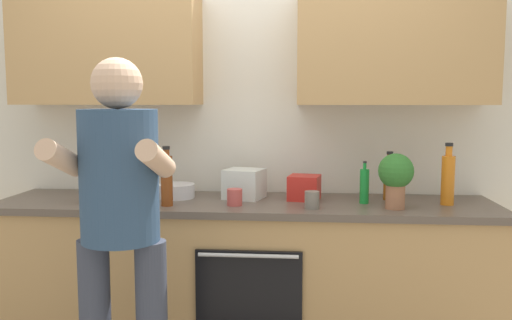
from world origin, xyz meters
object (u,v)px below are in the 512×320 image
Objects in this scene: bottle_wine at (124,183)px; bottle_soda at (364,186)px; cup_ceramic at (235,197)px; grocery_bag_produce at (244,184)px; bottle_syrup at (389,181)px; cup_stoneware at (312,200)px; knife_block at (94,185)px; potted_herb at (396,175)px; bottle_juice at (448,178)px; bottle_vinegar at (167,179)px; person_standing at (120,214)px; grocery_bag_crisps at (304,188)px; mixing_bowl at (176,191)px.

bottle_wine is 1.38m from bottle_soda.
grocery_bag_produce reaches higher than cup_ceramic.
cup_stoneware is (-0.45, -0.30, -0.07)m from bottle_syrup.
knife_block is 1.66m from potted_herb.
knife_block is at bearing 177.39° from cup_stoneware.
bottle_juice reaches higher than cup_ceramic.
bottle_wine is 1.07× the size of bottle_soda.
bottle_juice is 1.29× the size of knife_block.
bottle_vinegar is 0.38m from cup_ceramic.
person_standing is 17.64× the size of cup_stoneware.
cup_stoneware is at bearing 35.16° from person_standing.
potted_herb is (0.86, -0.01, 0.13)m from cup_ceramic.
bottle_vinegar is at bearing 179.47° from cup_stoneware.
knife_block is at bearing 179.78° from cup_ceramic.
bottle_syrup is at bearing 33.80° from cup_stoneware.
person_standing is 0.97m from grocery_bag_produce.
potted_herb is at bearing -43.17° from bottle_soda.
cup_stoneware is at bearing -7.09° from cup_ceramic.
bottle_vinegar is (0.05, 0.60, 0.07)m from person_standing.
person_standing reaches higher than bottle_syrup.
bottle_syrup is 0.27m from potted_herb.
bottle_syrup is 0.86× the size of bottle_vinegar.
bottle_soda is at bearing 31.22° from cup_stoneware.
grocery_bag_crisps is at bearing 28.24° from cup_ceramic.
bottle_vinegar is 0.48m from grocery_bag_produce.
grocery_bag_produce is (-0.84, -0.03, -0.03)m from bottle_syrup.
bottle_soda reaches higher than cup_ceramic.
bottle_wine is 1.84m from bottle_juice.
knife_block is at bearing 120.15° from person_standing.
bottle_syrup reaches higher than cup_stoneware.
mixing_bowl is (-0.01, 0.25, -0.11)m from bottle_vinegar.
grocery_bag_produce reaches higher than cup_stoneware.
person_standing reaches higher than knife_block.
grocery_bag_crisps is at bearing -174.94° from bottle_syrup.
person_standing is at bearing -154.24° from bottle_juice.
cup_ceramic is at bearing -0.22° from knife_block.
bottle_juice is at bearing 3.43° from knife_block.
bottle_vinegar reaches higher than grocery_bag_produce.
potted_herb reaches higher than bottle_wine.
knife_block is (-0.13, -0.12, 0.01)m from bottle_wine.
bottle_juice reaches higher than bottle_vinegar.
potted_herb is at bearing -156.27° from bottle_juice.
bottle_juice is at bearing 0.03° from bottle_wine.
person_standing is 7.76× the size of grocery_bag_produce.
knife_block is at bearing -176.57° from bottle_juice.
grocery_bag_produce is at bearing 33.63° from bottle_vinegar.
potted_herb reaches higher than grocery_bag_produce.
potted_herb is at bearing -15.50° from grocery_bag_produce.
mixing_bowl is 1.26m from potted_herb.
bottle_soda is 0.35m from cup_stoneware.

